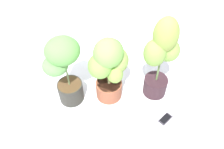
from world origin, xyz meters
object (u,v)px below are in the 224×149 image
at_px(potted_plant_center, 109,67).
at_px(potted_plant_front_right, 161,56).
at_px(cell_phone, 165,119).
at_px(potted_plant_back_left, 64,68).

xyz_separation_m(potted_plant_center, potted_plant_front_right, (0.36, -0.29, 0.10)).
bearing_deg(potted_plant_center, cell_phone, -71.82).
relative_size(potted_plant_front_right, potted_plant_back_left, 1.20).
relative_size(potted_plant_center, cell_phone, 4.89).
xyz_separation_m(potted_plant_front_right, potted_plant_back_left, (-0.68, 0.52, -0.07)).
xyz_separation_m(potted_plant_front_right, cell_phone, (-0.17, -0.29, -0.50)).
bearing_deg(cell_phone, potted_plant_back_left, 31.47).
height_order(potted_plant_front_right, potted_plant_back_left, potted_plant_front_right).
bearing_deg(potted_plant_center, potted_plant_front_right, -38.30).
bearing_deg(potted_plant_back_left, potted_plant_front_right, -37.32).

